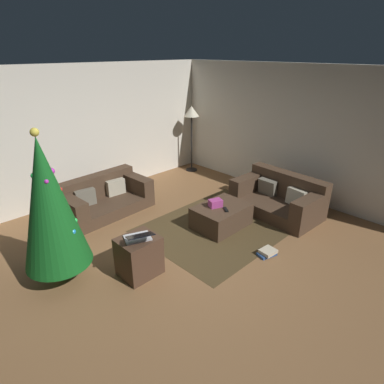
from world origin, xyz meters
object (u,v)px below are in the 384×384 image
object	(u,v)px
couch_left	(103,198)
book_stack	(267,252)
ottoman	(221,216)
tv_remote	(226,210)
side_table	(139,256)
corner_lamp	(192,116)
christmas_tree	(49,204)
laptop	(139,237)
gift_box	(215,203)
couch_right	(279,198)

from	to	relation	value
couch_left	book_stack	world-z (taller)	couch_left
ottoman	tv_remote	xyz separation A→B (m)	(-0.06, -0.15, 0.20)
side_table	corner_lamp	xyz separation A→B (m)	(3.40, 2.46, 1.08)
christmas_tree	corner_lamp	bearing A→B (deg)	23.30
couch_left	laptop	bearing A→B (deg)	69.65
side_table	laptop	world-z (taller)	laptop
tv_remote	book_stack	world-z (taller)	tv_remote
side_table	couch_left	bearing A→B (deg)	72.60
ottoman	corner_lamp	xyz separation A→B (m)	(1.62, 2.39, 1.17)
gift_box	side_table	world-z (taller)	side_table
gift_box	book_stack	bearing A→B (deg)	-94.31
couch_right	christmas_tree	xyz separation A→B (m)	(-3.77, 0.98, 0.82)
christmas_tree	side_table	bearing A→B (deg)	-39.28
laptop	gift_box	bearing A→B (deg)	6.63
tv_remote	christmas_tree	xyz separation A→B (m)	(-2.52, 0.72, 0.71)
ottoman	gift_box	bearing A→B (deg)	144.31
gift_box	couch_right	bearing A→B (deg)	-19.99
couch_left	gift_box	size ratio (longest dim) A/B	7.93
couch_left	couch_right	size ratio (longest dim) A/B	1.04
ottoman	christmas_tree	xyz separation A→B (m)	(-2.58, 0.58, 0.91)
ottoman	gift_box	world-z (taller)	gift_box
side_table	corner_lamp	size ratio (longest dim) A/B	0.35
christmas_tree	corner_lamp	size ratio (longest dim) A/B	1.27
book_stack	corner_lamp	xyz separation A→B (m)	(1.80, 3.45, 1.32)
christmas_tree	book_stack	bearing A→B (deg)	-34.28
side_table	gift_box	bearing A→B (deg)	4.78
ottoman	laptop	bearing A→B (deg)	-175.71
christmas_tree	side_table	xyz separation A→B (m)	(0.80, -0.65, -0.82)
side_table	corner_lamp	distance (m)	4.34
gift_box	side_table	xyz separation A→B (m)	(-1.69, -0.14, -0.17)
gift_box	tv_remote	distance (m)	0.22
tv_remote	laptop	size ratio (longest dim) A/B	0.32
laptop	corner_lamp	world-z (taller)	corner_lamp
corner_lamp	gift_box	bearing A→B (deg)	-126.37
couch_left	gift_box	xyz separation A→B (m)	(1.06, -1.89, 0.19)
ottoman	corner_lamp	bearing A→B (deg)	55.82
side_table	couch_right	bearing A→B (deg)	-6.22
tv_remote	side_table	world-z (taller)	side_table
side_table	tv_remote	bearing A→B (deg)	-2.33
book_stack	couch_right	bearing A→B (deg)	25.94
book_stack	gift_box	bearing A→B (deg)	85.69
tv_remote	book_stack	bearing A→B (deg)	-62.99
laptop	corner_lamp	bearing A→B (deg)	36.35
couch_left	tv_remote	xyz separation A→B (m)	(1.08, -2.10, 0.13)
couch_left	laptop	size ratio (longest dim) A/B	3.37
tv_remote	book_stack	size ratio (longest dim) A/B	0.52
couch_left	ottoman	distance (m)	2.27
book_stack	tv_remote	bearing A→B (deg)	83.21
gift_box	book_stack	world-z (taller)	gift_box
couch_right	ottoman	world-z (taller)	couch_right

